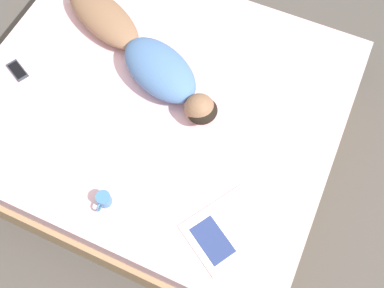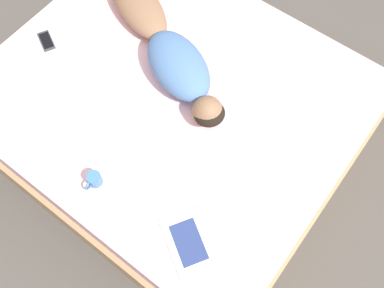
% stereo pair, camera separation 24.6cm
% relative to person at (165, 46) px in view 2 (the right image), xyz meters
% --- Properties ---
extents(ground_plane, '(12.00, 12.00, 0.00)m').
position_rel_person_xyz_m(ground_plane, '(0.19, 0.19, -0.64)').
color(ground_plane, '#4C4742').
extents(bed, '(1.90, 2.20, 0.55)m').
position_rel_person_xyz_m(bed, '(0.19, 0.19, -0.36)').
color(bed, tan).
rests_on(bed, ground_plane).
extents(person, '(0.75, 1.31, 0.19)m').
position_rel_person_xyz_m(person, '(0.00, 0.00, 0.00)').
color(person, brown).
rests_on(person, bed).
extents(open_magazine, '(0.52, 0.49, 0.01)m').
position_rel_person_xyz_m(open_magazine, '(0.77, 0.88, -0.08)').
color(open_magazine, silver).
rests_on(open_magazine, bed).
extents(coffee_mug, '(0.11, 0.08, 0.08)m').
position_rel_person_xyz_m(coffee_mug, '(0.89, 0.23, -0.05)').
color(coffee_mug, teal).
rests_on(coffee_mug, bed).
extents(cell_phone, '(0.14, 0.17, 0.01)m').
position_rel_person_xyz_m(cell_phone, '(0.38, -0.67, -0.08)').
color(cell_phone, '#333842').
rests_on(cell_phone, bed).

